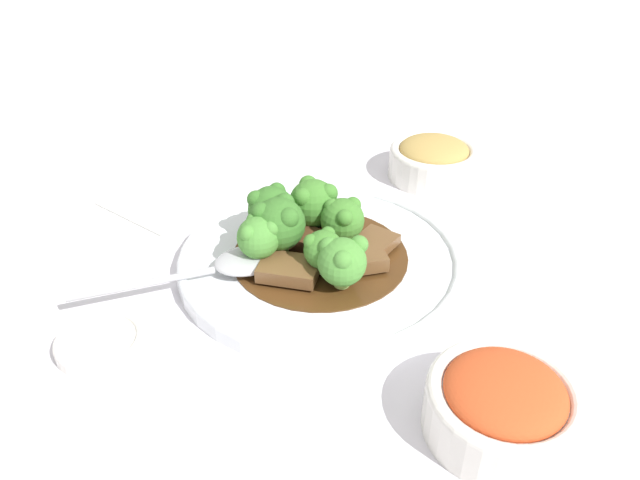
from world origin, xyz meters
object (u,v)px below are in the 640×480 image
(broccoli_floret_4, at_px, (313,202))
(side_bowl_appetizer, at_px, (433,159))
(beef_strip_1, at_px, (313,242))
(beef_strip_3, at_px, (338,219))
(main_plate, at_px, (320,259))
(beef_strip_4, at_px, (370,246))
(sauce_dish, at_px, (99,342))
(broccoli_floret_2, at_px, (344,220))
(broccoli_floret_6, at_px, (279,223))
(side_bowl_kimchi, at_px, (502,404))
(beef_strip_2, at_px, (357,261))
(beef_strip_0, at_px, (289,269))
(broccoli_floret_0, at_px, (271,209))
(broccoli_floret_5, at_px, (342,261))
(serving_spoon, at_px, (238,263))
(broccoli_floret_1, at_px, (258,237))
(broccoli_floret_3, at_px, (324,249))

(broccoli_floret_4, height_order, side_bowl_appetizer, broccoli_floret_4)
(beef_strip_1, height_order, beef_strip_3, same)
(main_plate, height_order, beef_strip_4, beef_strip_4)
(main_plate, xyz_separation_m, sauce_dish, (-0.03, -0.23, -0.00))
(beef_strip_3, bearing_deg, side_bowl_appetizer, 99.96)
(main_plate, xyz_separation_m, side_bowl_appetizer, (-0.06, 0.24, 0.02))
(broccoli_floret_2, relative_size, broccoli_floret_6, 0.82)
(side_bowl_appetizer, bearing_deg, broccoli_floret_6, -82.58)
(broccoli_floret_2, height_order, side_bowl_appetizer, broccoli_floret_2)
(side_bowl_kimchi, bearing_deg, main_plate, 173.46)
(main_plate, distance_m, broccoli_floret_2, 0.05)
(beef_strip_2, height_order, beef_strip_4, beef_strip_2)
(beef_strip_0, relative_size, sauce_dish, 0.91)
(broccoli_floret_0, bearing_deg, sauce_dish, -83.00)
(main_plate, bearing_deg, broccoli_floret_5, -18.72)
(main_plate, bearing_deg, serving_spoon, -110.59)
(main_plate, height_order, sauce_dish, main_plate)
(broccoli_floret_6, bearing_deg, broccoli_floret_4, 104.54)
(main_plate, height_order, broccoli_floret_4, broccoli_floret_4)
(broccoli_floret_0, bearing_deg, broccoli_floret_5, 0.59)
(beef_strip_1, distance_m, broccoli_floret_1, 0.06)
(main_plate, xyz_separation_m, broccoli_floret_4, (-0.04, 0.02, 0.04))
(broccoli_floret_1, relative_size, broccoli_floret_5, 1.03)
(main_plate, bearing_deg, broccoli_floret_2, 85.07)
(beef_strip_2, bearing_deg, broccoli_floret_4, 171.18)
(main_plate, relative_size, side_bowl_kimchi, 2.54)
(beef_strip_1, height_order, broccoli_floret_0, broccoli_floret_0)
(broccoli_floret_3, distance_m, serving_spoon, 0.09)
(main_plate, height_order, serving_spoon, serving_spoon)
(side_bowl_appetizer, bearing_deg, broccoli_floret_3, -70.86)
(beef_strip_1, height_order, broccoli_floret_5, broccoli_floret_5)
(broccoli_floret_2, bearing_deg, broccoli_floret_1, -106.90)
(main_plate, bearing_deg, side_bowl_kimchi, -6.54)
(main_plate, bearing_deg, beef_strip_3, 120.26)
(broccoli_floret_1, relative_size, serving_spoon, 0.25)
(broccoli_floret_6, bearing_deg, serving_spoon, -94.30)
(beef_strip_1, bearing_deg, beef_strip_3, 109.12)
(broccoli_floret_3, xyz_separation_m, serving_spoon, (-0.06, -0.06, -0.02))
(serving_spoon, bearing_deg, beef_strip_1, 76.57)
(beef_strip_0, xyz_separation_m, sauce_dish, (-0.04, -0.18, -0.02))
(side_bowl_appetizer, bearing_deg, beef_strip_1, -78.12)
(broccoli_floret_0, distance_m, broccoli_floret_2, 0.08)
(beef_strip_3, relative_size, broccoli_floret_5, 1.13)
(beef_strip_0, distance_m, broccoli_floret_6, 0.05)
(beef_strip_4, bearing_deg, broccoli_floret_3, -92.50)
(sauce_dish, bearing_deg, beef_strip_1, 85.19)
(beef_strip_0, xyz_separation_m, beef_strip_3, (-0.04, 0.10, 0.00))
(broccoli_floret_4, bearing_deg, broccoli_floret_2, 7.11)
(side_bowl_appetizer, bearing_deg, beef_strip_3, -80.04)
(broccoli_floret_2, relative_size, broccoli_floret_5, 1.00)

